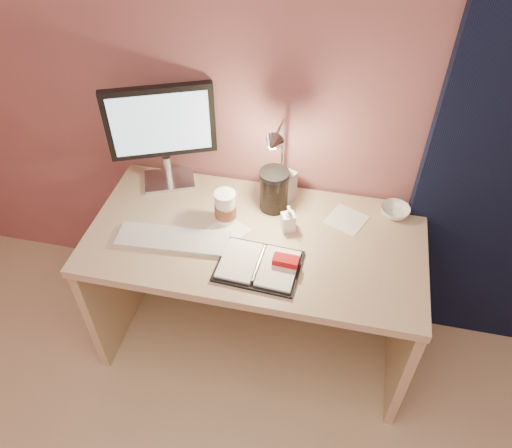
% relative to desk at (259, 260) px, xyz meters
% --- Properties ---
extents(desk, '(1.40, 0.70, 0.73)m').
position_rel_desk_xyz_m(desk, '(0.00, 0.00, 0.00)').
color(desk, '#C4B78B').
rests_on(desk, ground).
extents(monitor, '(0.44, 0.24, 0.49)m').
position_rel_desk_xyz_m(monitor, '(-0.47, 0.19, 0.52)').
color(monitor, silver).
rests_on(monitor, desk).
extents(keyboard, '(0.47, 0.17, 0.02)m').
position_rel_desk_xyz_m(keyboard, '(-0.33, -0.17, 0.24)').
color(keyboard, silver).
rests_on(keyboard, desk).
extents(planner, '(0.33, 0.26, 0.05)m').
position_rel_desk_xyz_m(planner, '(0.06, -0.24, 0.24)').
color(planner, black).
rests_on(planner, desk).
extents(paper_b, '(0.20, 0.20, 0.00)m').
position_rel_desk_xyz_m(paper_b, '(0.36, 0.11, 0.23)').
color(paper_b, white).
rests_on(paper_b, desk).
extents(paper_c, '(0.20, 0.20, 0.00)m').
position_rel_desk_xyz_m(paper_c, '(-0.12, -0.07, 0.23)').
color(paper_c, white).
rests_on(paper_c, desk).
extents(coffee_cup, '(0.09, 0.09, 0.15)m').
position_rel_desk_xyz_m(coffee_cup, '(-0.14, -0.01, 0.30)').
color(coffee_cup, white).
rests_on(coffee_cup, desk).
extents(bowl, '(0.13, 0.13, 0.04)m').
position_rel_desk_xyz_m(bowl, '(0.56, 0.18, 0.25)').
color(bowl, white).
rests_on(bowl, desk).
extents(lotion_bottle, '(0.07, 0.07, 0.12)m').
position_rel_desk_xyz_m(lotion_bottle, '(0.12, -0.00, 0.29)').
color(lotion_bottle, white).
rests_on(lotion_bottle, desk).
extents(dark_jar, '(0.12, 0.12, 0.17)m').
position_rel_desk_xyz_m(dark_jar, '(0.04, 0.12, 0.31)').
color(dark_jar, black).
rests_on(dark_jar, desk).
extents(product_box, '(0.12, 0.11, 0.15)m').
position_rel_desk_xyz_m(product_box, '(0.07, 0.18, 0.30)').
color(product_box, silver).
rests_on(product_box, desk).
extents(desk_lamp, '(0.10, 0.25, 0.41)m').
position_rel_desk_xyz_m(desk_lamp, '(0.06, 0.13, 0.48)').
color(desk_lamp, silver).
rests_on(desk_lamp, desk).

